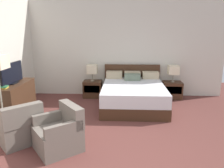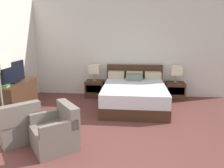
{
  "view_description": "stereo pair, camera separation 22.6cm",
  "coord_description": "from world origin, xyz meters",
  "px_view_note": "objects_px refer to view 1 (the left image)",
  "views": [
    {
      "loc": [
        0.2,
        -2.98,
        1.98
      ],
      "look_at": [
        -0.06,
        2.01,
        0.75
      ],
      "focal_mm": 35.0,
      "sensor_mm": 36.0,
      "label": 1
    },
    {
      "loc": [
        0.42,
        -2.97,
        1.98
      ],
      "look_at": [
        -0.06,
        2.01,
        0.75
      ],
      "focal_mm": 35.0,
      "sensor_mm": 36.0,
      "label": 2
    }
  ],
  "objects_px": {
    "tv": "(12,74)",
    "book_blue_cover": "(2,87)",
    "nightstand_right": "(172,90)",
    "dresser": "(15,99)",
    "bed": "(133,94)",
    "book_red_cover": "(3,88)",
    "armchair_by_window": "(20,127)",
    "armchair_companion": "(60,133)",
    "nightstand_left": "(93,89)",
    "table_lamp_left": "(92,69)",
    "table_lamp_right": "(173,70)"
  },
  "relations": [
    {
      "from": "tv",
      "to": "book_blue_cover",
      "type": "xyz_separation_m",
      "value": [
        -0.0,
        -0.43,
        -0.2
      ]
    },
    {
      "from": "nightstand_right",
      "to": "dresser",
      "type": "bearing_deg",
      "value": -158.49
    },
    {
      "from": "bed",
      "to": "tv",
      "type": "height_order",
      "value": "tv"
    },
    {
      "from": "tv",
      "to": "book_blue_cover",
      "type": "relative_size",
      "value": 4.92
    },
    {
      "from": "book_red_cover",
      "to": "book_blue_cover",
      "type": "xyz_separation_m",
      "value": [
        -0.0,
        0.0,
        0.02
      ]
    },
    {
      "from": "armchair_by_window",
      "to": "tv",
      "type": "bearing_deg",
      "value": 119.29
    },
    {
      "from": "book_red_cover",
      "to": "armchair_companion",
      "type": "xyz_separation_m",
      "value": [
        1.48,
        -0.99,
        -0.52
      ]
    },
    {
      "from": "nightstand_left",
      "to": "book_red_cover",
      "type": "bearing_deg",
      "value": -128.4
    },
    {
      "from": "dresser",
      "to": "table_lamp_left",
      "type": "bearing_deg",
      "value": 44.35
    },
    {
      "from": "tv",
      "to": "book_red_cover",
      "type": "relative_size",
      "value": 4.88
    },
    {
      "from": "book_red_cover",
      "to": "armchair_by_window",
      "type": "height_order",
      "value": "book_red_cover"
    },
    {
      "from": "nightstand_left",
      "to": "book_blue_cover",
      "type": "height_order",
      "value": "book_blue_cover"
    },
    {
      "from": "armchair_companion",
      "to": "dresser",
      "type": "bearing_deg",
      "value": 135.54
    },
    {
      "from": "bed",
      "to": "dresser",
      "type": "bearing_deg",
      "value": -163.34
    },
    {
      "from": "table_lamp_right",
      "to": "armchair_companion",
      "type": "relative_size",
      "value": 0.51
    },
    {
      "from": "nightstand_right",
      "to": "tv",
      "type": "height_order",
      "value": "tv"
    },
    {
      "from": "bed",
      "to": "nightstand_left",
      "type": "height_order",
      "value": "bed"
    },
    {
      "from": "book_red_cover",
      "to": "armchair_companion",
      "type": "bearing_deg",
      "value": -33.69
    },
    {
      "from": "dresser",
      "to": "book_blue_cover",
      "type": "bearing_deg",
      "value": -90.27
    },
    {
      "from": "nightstand_right",
      "to": "nightstand_left",
      "type": "bearing_deg",
      "value": 180.0
    },
    {
      "from": "book_red_cover",
      "to": "armchair_by_window",
      "type": "xyz_separation_m",
      "value": [
        0.69,
        -0.79,
        -0.52
      ]
    },
    {
      "from": "nightstand_right",
      "to": "book_blue_cover",
      "type": "height_order",
      "value": "book_blue_cover"
    },
    {
      "from": "table_lamp_left",
      "to": "armchair_companion",
      "type": "relative_size",
      "value": 0.51
    },
    {
      "from": "tv",
      "to": "book_red_cover",
      "type": "height_order",
      "value": "tv"
    },
    {
      "from": "bed",
      "to": "armchair_companion",
      "type": "distance_m",
      "value": 2.65
    },
    {
      "from": "nightstand_left",
      "to": "table_lamp_left",
      "type": "height_order",
      "value": "table_lamp_left"
    },
    {
      "from": "nightstand_left",
      "to": "table_lamp_left",
      "type": "xyz_separation_m",
      "value": [
        -0.0,
        0.0,
        0.61
      ]
    },
    {
      "from": "nightstand_left",
      "to": "table_lamp_left",
      "type": "relative_size",
      "value": 1.12
    },
    {
      "from": "tv",
      "to": "table_lamp_left",
      "type": "bearing_deg",
      "value": 44.91
    },
    {
      "from": "armchair_by_window",
      "to": "book_red_cover",
      "type": "bearing_deg",
      "value": 131.26
    },
    {
      "from": "dresser",
      "to": "armchair_by_window",
      "type": "relative_size",
      "value": 1.32
    },
    {
      "from": "nightstand_left",
      "to": "nightstand_right",
      "type": "bearing_deg",
      "value": 0.0
    },
    {
      "from": "bed",
      "to": "table_lamp_left",
      "type": "xyz_separation_m",
      "value": [
        -1.2,
        0.74,
        0.53
      ]
    },
    {
      "from": "dresser",
      "to": "book_blue_cover",
      "type": "xyz_separation_m",
      "value": [
        -0.0,
        -0.46,
        0.42
      ]
    },
    {
      "from": "bed",
      "to": "armchair_by_window",
      "type": "relative_size",
      "value": 2.12
    },
    {
      "from": "nightstand_left",
      "to": "dresser",
      "type": "distance_m",
      "value": 2.27
    },
    {
      "from": "nightstand_left",
      "to": "book_red_cover",
      "type": "xyz_separation_m",
      "value": [
        -1.62,
        -2.04,
        0.55
      ]
    },
    {
      "from": "tv",
      "to": "book_blue_cover",
      "type": "height_order",
      "value": "tv"
    },
    {
      "from": "table_lamp_right",
      "to": "book_red_cover",
      "type": "distance_m",
      "value": 4.5
    },
    {
      "from": "book_blue_cover",
      "to": "armchair_by_window",
      "type": "bearing_deg",
      "value": -48.74
    },
    {
      "from": "nightstand_right",
      "to": "armchair_by_window",
      "type": "distance_m",
      "value": 4.36
    },
    {
      "from": "table_lamp_right",
      "to": "armchair_by_window",
      "type": "xyz_separation_m",
      "value": [
        -3.32,
        -2.83,
        -0.57
      ]
    },
    {
      "from": "dresser",
      "to": "nightstand_left",
      "type": "bearing_deg",
      "value": 44.33
    },
    {
      "from": "book_red_cover",
      "to": "armchair_by_window",
      "type": "relative_size",
      "value": 0.2
    },
    {
      "from": "bed",
      "to": "armchair_companion",
      "type": "bearing_deg",
      "value": -120.21
    },
    {
      "from": "table_lamp_left",
      "to": "armchair_by_window",
      "type": "height_order",
      "value": "table_lamp_left"
    },
    {
      "from": "nightstand_right",
      "to": "table_lamp_right",
      "type": "bearing_deg",
      "value": 90.0
    },
    {
      "from": "bed",
      "to": "table_lamp_left",
      "type": "distance_m",
      "value": 1.5
    },
    {
      "from": "dresser",
      "to": "bed",
      "type": "bearing_deg",
      "value": 16.66
    },
    {
      "from": "bed",
      "to": "nightstand_right",
      "type": "xyz_separation_m",
      "value": [
        1.2,
        0.74,
        -0.07
      ]
    }
  ]
}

